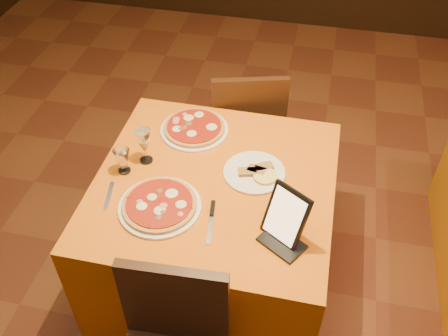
% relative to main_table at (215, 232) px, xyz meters
% --- Properties ---
extents(main_table, '(1.10, 1.10, 0.75)m').
position_rel_main_table_xyz_m(main_table, '(0.00, 0.00, 0.00)').
color(main_table, orange).
rests_on(main_table, floor).
extents(chair_main_far, '(0.52, 0.52, 0.91)m').
position_rel_main_table_xyz_m(chair_main_far, '(-0.00, 0.81, 0.08)').
color(chair_main_far, black).
rests_on(chair_main_far, floor).
extents(pizza_near, '(0.36, 0.36, 0.03)m').
position_rel_main_table_xyz_m(pizza_near, '(-0.19, -0.22, 0.39)').
color(pizza_near, white).
rests_on(pizza_near, main_table).
extents(pizza_far, '(0.35, 0.35, 0.03)m').
position_rel_main_table_xyz_m(pizza_far, '(-0.18, 0.33, 0.39)').
color(pizza_far, white).
rests_on(pizza_far, main_table).
extents(cutlet_dish, '(0.29, 0.29, 0.03)m').
position_rel_main_table_xyz_m(cutlet_dish, '(0.17, 0.09, 0.39)').
color(cutlet_dish, white).
rests_on(cutlet_dish, main_table).
extents(wine_glass, '(0.08, 0.08, 0.19)m').
position_rel_main_table_xyz_m(wine_glass, '(-0.35, 0.06, 0.47)').
color(wine_glass, '#EDE086').
rests_on(wine_glass, main_table).
extents(water_glass, '(0.09, 0.09, 0.13)m').
position_rel_main_table_xyz_m(water_glass, '(-0.43, -0.03, 0.44)').
color(water_glass, silver).
rests_on(water_glass, main_table).
extents(tablet, '(0.20, 0.18, 0.23)m').
position_rel_main_table_xyz_m(tablet, '(0.35, -0.25, 0.49)').
color(tablet, black).
rests_on(tablet, main_table).
extents(knife, '(0.05, 0.22, 0.01)m').
position_rel_main_table_xyz_m(knife, '(0.04, -0.26, 0.38)').
color(knife, '#AEADB4').
rests_on(knife, main_table).
extents(fork_near, '(0.05, 0.17, 0.01)m').
position_rel_main_table_xyz_m(fork_near, '(-0.44, -0.20, 0.38)').
color(fork_near, silver).
rests_on(fork_near, main_table).
extents(fork_far, '(0.02, 0.15, 0.01)m').
position_rel_main_table_xyz_m(fork_far, '(-0.07, 0.38, 0.38)').
color(fork_far, '#B3B3BA').
rests_on(fork_far, main_table).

